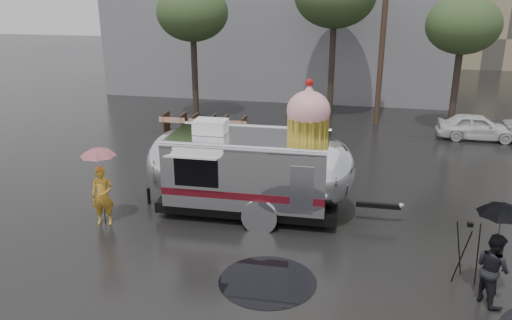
% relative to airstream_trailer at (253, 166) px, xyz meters
% --- Properties ---
extents(ground, '(120.00, 120.00, 0.00)m').
position_rel_airstream_trailer_xyz_m(ground, '(1.36, -1.88, -1.51)').
color(ground, black).
rests_on(ground, ground).
extents(puddles, '(13.92, 10.71, 0.01)m').
position_rel_airstream_trailer_xyz_m(puddles, '(2.46, -1.48, -1.51)').
color(puddles, black).
rests_on(puddles, ground).
extents(utility_pole, '(1.60, 0.28, 9.00)m').
position_rel_airstream_trailer_xyz_m(utility_pole, '(3.86, 12.12, 3.11)').
color(utility_pole, '#473323').
rests_on(utility_pole, ground).
extents(tree_left, '(3.64, 3.64, 6.95)m').
position_rel_airstream_trailer_xyz_m(tree_left, '(-5.64, 11.12, 3.97)').
color(tree_left, '#382D26').
rests_on(tree_left, ground).
extents(tree_right, '(3.36, 3.36, 6.42)m').
position_rel_airstream_trailer_xyz_m(tree_right, '(7.36, 11.12, 3.54)').
color(tree_right, '#382D26').
rests_on(tree_right, ground).
extents(barricade_row, '(4.30, 0.80, 1.00)m').
position_rel_airstream_trailer_xyz_m(barricade_row, '(-4.19, 8.09, -0.99)').
color(barricade_row, '#473323').
rests_on(barricade_row, ground).
extents(airstream_trailer, '(8.02, 3.14, 4.32)m').
position_rel_airstream_trailer_xyz_m(airstream_trailer, '(0.00, 0.00, 0.00)').
color(airstream_trailer, silver).
rests_on(airstream_trailer, ground).
extents(person_left, '(0.73, 0.58, 1.78)m').
position_rel_airstream_trailer_xyz_m(person_left, '(-4.11, -1.72, -0.63)').
color(person_left, gold).
rests_on(person_left, ground).
extents(umbrella_pink, '(1.22, 1.22, 2.38)m').
position_rel_airstream_trailer_xyz_m(umbrella_pink, '(-4.11, -1.72, 0.45)').
color(umbrella_pink, pink).
rests_on(umbrella_pink, ground).
extents(person_right, '(0.77, 0.91, 1.66)m').
position_rel_airstream_trailer_xyz_m(person_right, '(6.14, -3.51, -0.68)').
color(person_right, black).
rests_on(person_right, ground).
extents(umbrella_black, '(1.25, 1.25, 2.40)m').
position_rel_airstream_trailer_xyz_m(umbrella_black, '(6.14, -3.51, 0.46)').
color(umbrella_black, black).
rests_on(umbrella_black, ground).
extents(tripod, '(0.56, 0.63, 1.52)m').
position_rel_airstream_trailer_xyz_m(tripod, '(5.74, -2.69, -0.61)').
color(tripod, black).
rests_on(tripod, ground).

